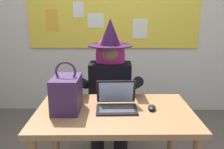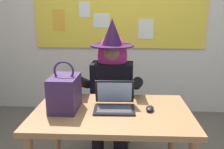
% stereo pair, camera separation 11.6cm
% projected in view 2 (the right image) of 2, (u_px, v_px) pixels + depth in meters
% --- Properties ---
extents(wall_back_bulletin, '(5.91, 2.00, 2.96)m').
position_uv_depth(wall_back_bulletin, '(120.00, 9.00, 3.42)').
color(wall_back_bulletin, silver).
rests_on(wall_back_bulletin, ground).
extents(desk_main, '(1.21, 0.79, 0.73)m').
position_uv_depth(desk_main, '(112.00, 122.00, 1.87)').
color(desk_main, '#8E6642').
rests_on(desk_main, ground).
extents(chair_at_desk, '(0.44, 0.44, 0.88)m').
position_uv_depth(chair_at_desk, '(113.00, 104.00, 2.62)').
color(chair_at_desk, '#2D3347').
rests_on(chair_at_desk, ground).
extents(person_costumed, '(0.60, 0.68, 1.39)m').
position_uv_depth(person_costumed, '(112.00, 82.00, 2.44)').
color(person_costumed, black).
rests_on(person_costumed, ground).
extents(laptop, '(0.32, 0.27, 0.21)m').
position_uv_depth(laptop, '(114.00, 103.00, 1.88)').
color(laptop, black).
rests_on(laptop, desk_main).
extents(computer_mouse, '(0.07, 0.11, 0.03)m').
position_uv_depth(computer_mouse, '(150.00, 108.00, 1.84)').
color(computer_mouse, black).
rests_on(computer_mouse, desk_main).
extents(handbag, '(0.20, 0.30, 0.38)m').
position_uv_depth(handbag, '(65.00, 92.00, 1.85)').
color(handbag, '#38234C').
rests_on(handbag, desk_main).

